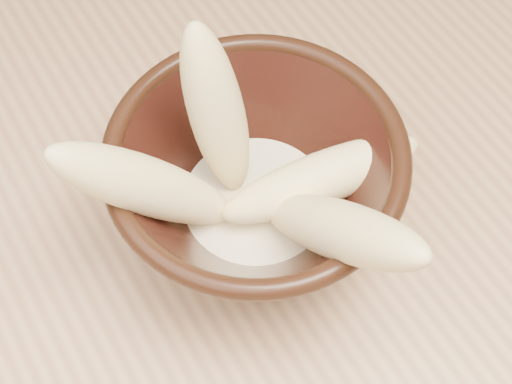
# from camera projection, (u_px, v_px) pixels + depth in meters

# --- Properties ---
(bowl) EXTENTS (0.19, 0.19, 0.10)m
(bowl) POSITION_uv_depth(u_px,v_px,m) (256.00, 185.00, 0.46)
(bowl) COLOR black
(bowl) RESTS_ON table
(milk_puddle) EXTENTS (0.10, 0.10, 0.01)m
(milk_puddle) POSITION_uv_depth(u_px,v_px,m) (256.00, 204.00, 0.48)
(milk_puddle) COLOR beige
(milk_puddle) RESTS_ON bowl
(banana_upright) EXTENTS (0.04, 0.07, 0.14)m
(banana_upright) POSITION_uv_depth(u_px,v_px,m) (217.00, 114.00, 0.43)
(banana_upright) COLOR #F9DA93
(banana_upright) RESTS_ON bowl
(banana_left) EXTENTS (0.12, 0.06, 0.13)m
(banana_left) POSITION_uv_depth(u_px,v_px,m) (149.00, 187.00, 0.41)
(banana_left) COLOR #F9DA93
(banana_left) RESTS_ON bowl
(banana_across) EXTENTS (0.14, 0.06, 0.05)m
(banana_across) POSITION_uv_depth(u_px,v_px,m) (321.00, 179.00, 0.45)
(banana_across) COLOR #F9DA93
(banana_across) RESTS_ON bowl
(banana_front) EXTENTS (0.05, 0.14, 0.13)m
(banana_front) POSITION_uv_depth(u_px,v_px,m) (336.00, 229.00, 0.40)
(banana_front) COLOR #F9DA93
(banana_front) RESTS_ON bowl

